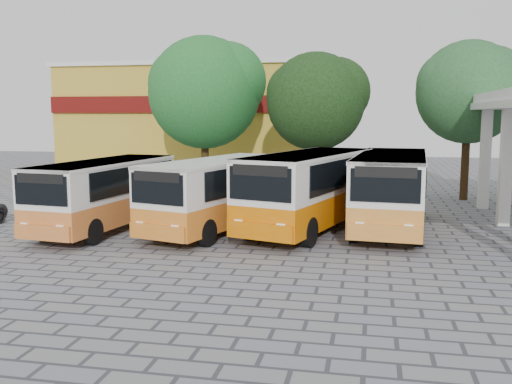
% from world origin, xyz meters
% --- Properties ---
extents(ground, '(90.00, 90.00, 0.00)m').
position_xyz_m(ground, '(0.00, 0.00, 0.00)').
color(ground, slate).
rests_on(ground, ground).
extents(shophouse_block, '(20.40, 10.40, 8.30)m').
position_xyz_m(shophouse_block, '(-11.00, 25.99, 4.16)').
color(shophouse_block, gold).
rests_on(shophouse_block, ground).
extents(bus_far_left, '(3.09, 7.70, 2.70)m').
position_xyz_m(bus_far_left, '(-7.53, 2.03, 1.56)').
color(bus_far_left, '#C86828').
rests_on(bus_far_left, ground).
extents(bus_centre_left, '(4.33, 8.12, 2.76)m').
position_xyz_m(bus_centre_left, '(-3.20, 2.74, 1.60)').
color(bus_centre_left, orange).
rests_on(bus_centre_left, ground).
extents(bus_centre_right, '(4.75, 8.82, 3.00)m').
position_xyz_m(bus_centre_right, '(0.21, 3.58, 1.74)').
color(bus_centre_right, '#CB6100').
rests_on(bus_centre_right, ground).
extents(bus_far_right, '(3.14, 8.40, 2.97)m').
position_xyz_m(bus_far_right, '(3.32, 4.26, 1.72)').
color(bus_far_right, orange).
rests_on(bus_far_right, ground).
extents(tree_left, '(7.17, 6.83, 9.21)m').
position_xyz_m(tree_left, '(-7.47, 15.69, 6.02)').
color(tree_left, '#3A2910').
rests_on(tree_left, ground).
extents(tree_middle, '(5.74, 5.46, 7.93)m').
position_xyz_m(tree_middle, '(-0.53, 13.99, 5.37)').
color(tree_middle, '#311F13').
rests_on(tree_middle, ground).
extents(tree_right, '(5.59, 5.32, 8.28)m').
position_xyz_m(tree_right, '(7.44, 13.24, 5.79)').
color(tree_right, '#382410').
rests_on(tree_right, ground).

